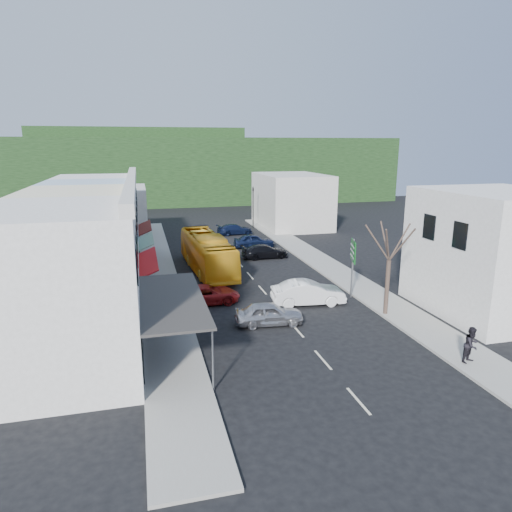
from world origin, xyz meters
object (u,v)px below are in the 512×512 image
(direction_sign, at_px, (352,269))
(car_silver, at_px, (269,314))
(bus, at_px, (207,254))
(car_white, at_px, (308,295))
(street_tree, at_px, (389,260))
(traffic_signal, at_px, (253,207))
(pedestrian_right, at_px, (471,346))
(car_red, at_px, (206,294))
(pedestrian_left, at_px, (177,287))

(direction_sign, bearing_deg, car_silver, -136.37)
(bus, xyz_separation_m, car_silver, (1.86, -13.20, -0.85))
(car_white, distance_m, direction_sign, 3.92)
(street_tree, bearing_deg, traffic_signal, 90.95)
(pedestrian_right, xyz_separation_m, street_tree, (-0.62, 7.21, 2.69))
(direction_sign, xyz_separation_m, street_tree, (0.55, -3.89, 1.53))
(street_tree, bearing_deg, bus, 125.30)
(bus, xyz_separation_m, street_tree, (9.61, -13.57, 2.14))
(bus, xyz_separation_m, car_white, (5.48, -10.32, -0.85))
(bus, xyz_separation_m, car_red, (-1.31, -8.40, -0.85))
(direction_sign, bearing_deg, pedestrian_right, -66.39)
(car_silver, distance_m, street_tree, 8.31)
(car_silver, xyz_separation_m, direction_sign, (7.19, 3.52, 1.46))
(street_tree, bearing_deg, car_silver, 177.26)
(car_red, distance_m, street_tree, 12.45)
(car_silver, height_order, street_tree, street_tree)
(traffic_signal, bearing_deg, street_tree, 87.75)
(pedestrian_right, bearing_deg, car_white, 94.12)
(bus, bearing_deg, pedestrian_right, -67.77)
(street_tree, bearing_deg, pedestrian_left, 153.74)
(car_red, distance_m, traffic_signal, 30.18)
(bus, distance_m, car_red, 8.54)
(direction_sign, distance_m, street_tree, 4.21)
(car_silver, distance_m, direction_sign, 8.14)
(pedestrian_right, height_order, traffic_signal, traffic_signal)
(street_tree, bearing_deg, pedestrian_right, -85.10)
(pedestrian_left, xyz_separation_m, street_tree, (12.86, -6.34, 2.69))
(car_red, xyz_separation_m, pedestrian_left, (-1.94, 1.17, 0.30))
(pedestrian_left, bearing_deg, car_red, -127.21)
(car_white, xyz_separation_m, direction_sign, (3.58, 0.64, 1.46))
(pedestrian_left, distance_m, street_tree, 14.59)
(car_red, height_order, pedestrian_right, pedestrian_right)
(car_silver, xyz_separation_m, car_red, (-3.18, 4.80, 0.00))
(bus, distance_m, car_silver, 13.36)
(car_red, bearing_deg, pedestrian_left, 57.24)
(car_silver, distance_m, pedestrian_left, 7.87)
(bus, relative_size, direction_sign, 2.68)
(bus, xyz_separation_m, pedestrian_right, (10.23, -20.78, -0.55))
(bus, height_order, car_red, bus)
(pedestrian_right, relative_size, traffic_signal, 0.31)
(bus, relative_size, car_white, 2.64)
(car_silver, xyz_separation_m, car_white, (3.62, 2.88, 0.00))
(car_white, xyz_separation_m, pedestrian_right, (4.75, -10.45, 0.30))
(pedestrian_left, distance_m, direction_sign, 12.60)
(bus, bearing_deg, car_silver, -85.95)
(car_red, relative_size, pedestrian_left, 2.71)
(car_red, xyz_separation_m, street_tree, (10.92, -5.17, 2.99))
(bus, height_order, direction_sign, direction_sign)
(car_white, bearing_deg, traffic_signal, -0.75)
(bus, bearing_deg, car_red, -102.87)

